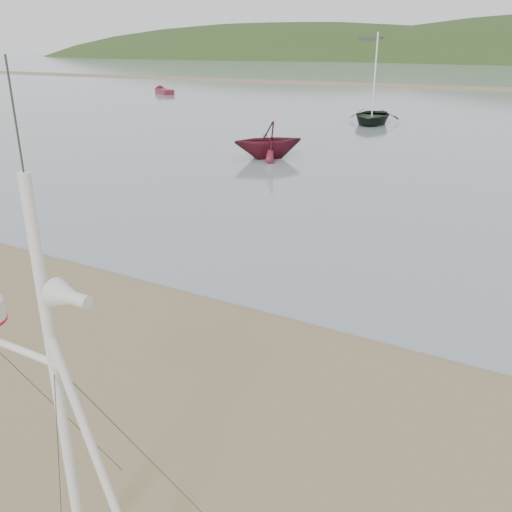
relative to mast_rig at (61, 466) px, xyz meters
The scene contains 5 objects.
ground 2.57m from the mast_rig, 126.26° to the left, with size 560.00×560.00×0.00m, color olive.
mast_rig is the anchor object (origin of this frame).
boat_dark 34.91m from the mast_rig, 103.56° to the left, with size 3.43×0.99×4.80m, color black.
boat_red 21.49m from the mast_rig, 113.23° to the left, with size 2.78×1.70×3.22m, color #58141F.
dinghy_red_far 59.79m from the mast_rig, 128.14° to the left, with size 4.42×3.43×1.11m.
Camera 1 is at (5.03, -4.49, 4.96)m, focal length 38.00 mm.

